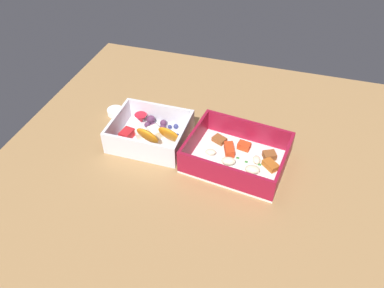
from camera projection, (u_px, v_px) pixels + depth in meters
The scene contains 4 objects.
table_surface at pixel (195, 157), 79.82cm from camera, with size 80.00×80.00×2.00cm, color #9E7547.
pasta_container at pixel (237, 156), 76.10cm from camera, with size 21.02×17.44×5.50cm.
fruit_bowl at pixel (150, 133), 81.09cm from camera, with size 15.84×13.30×5.95cm.
paper_cup_liner at pixel (115, 112), 88.93cm from camera, with size 3.68×3.68×1.41cm, color white.
Camera 1 is at (16.29, -55.39, 56.20)cm, focal length 35.30 mm.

